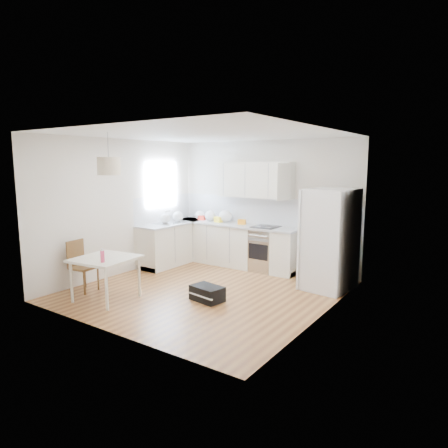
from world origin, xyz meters
name	(u,v)px	position (x,y,z in m)	size (l,w,h in m)	color
floor	(206,291)	(0.00, 0.00, 0.00)	(4.20, 4.20, 0.00)	brown
ceiling	(205,134)	(0.00, 0.00, 2.70)	(4.20, 4.20, 0.00)	white
wall_back	(265,204)	(0.00, 2.10, 1.35)	(4.20, 4.20, 0.00)	silver
wall_left	(122,207)	(-2.10, 0.00, 1.35)	(4.20, 4.20, 0.00)	silver
wall_right	(323,226)	(2.10, 0.00, 1.35)	(4.20, 4.20, 0.00)	silver
window_glassblock	(161,185)	(-2.09, 1.15, 1.75)	(0.02, 1.00, 1.00)	#BFE0F9
cabinets_back	(233,245)	(-0.60, 1.80, 0.44)	(3.00, 0.60, 0.88)	silver
cabinets_left	(174,244)	(-1.80, 1.20, 0.44)	(0.60, 1.80, 0.88)	silver
counter_back	(233,225)	(-0.60, 1.80, 0.90)	(3.02, 0.64, 0.04)	#A3A5A8
counter_left	(173,223)	(-1.80, 1.20, 0.90)	(0.64, 1.82, 0.04)	#A3A5A8
backsplash_back	(241,209)	(-0.60, 2.09, 1.21)	(3.00, 0.01, 0.58)	white
backsplash_left	(163,209)	(-2.09, 1.20, 1.21)	(0.01, 1.80, 0.58)	white
upper_cabinets	(255,180)	(-0.15, 1.94, 1.88)	(1.70, 0.32, 0.75)	silver
range_oven	(265,250)	(0.20, 1.80, 0.44)	(0.50, 0.61, 0.88)	#BABDBF
sink	(172,223)	(-1.80, 1.15, 0.92)	(0.50, 0.80, 0.16)	#BABDBF
refrigerator	(331,239)	(1.73, 1.38, 0.89)	(0.85, 0.89, 1.79)	white
dining_table	(105,262)	(-1.08, -1.27, 0.63)	(0.99, 0.99, 0.71)	beige
dining_chair	(84,266)	(-1.75, -1.20, 0.45)	(0.38, 0.38, 0.89)	#482F15
drink_bottle	(102,255)	(-0.86, -1.49, 0.82)	(0.06, 0.06, 0.22)	#D63B61
gym_bag	(207,293)	(0.32, -0.38, 0.12)	(0.53, 0.34, 0.24)	black
pendant_lamp	(109,166)	(-0.91, -1.25, 2.18)	(0.35, 0.35, 0.28)	beige
grocery_bag_a	(200,215)	(-1.59, 1.88, 1.02)	(0.23, 0.19, 0.21)	white
grocery_bag_b	(210,216)	(-1.24, 1.83, 1.04)	(0.27, 0.23, 0.24)	white
grocery_bag_c	(225,216)	(-0.87, 1.88, 1.05)	(0.30, 0.25, 0.27)	white
grocery_bag_d	(178,216)	(-1.83, 1.39, 1.03)	(0.25, 0.21, 0.23)	white
grocery_bag_e	(165,219)	(-1.84, 0.98, 1.03)	(0.24, 0.20, 0.22)	white
snack_orange	(242,222)	(-0.38, 1.80, 0.98)	(0.16, 0.10, 0.11)	orange
snack_yellow	(218,220)	(-0.99, 1.79, 0.98)	(0.18, 0.11, 0.12)	yellow
snack_red	(202,218)	(-1.50, 1.84, 0.97)	(0.16, 0.10, 0.11)	red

